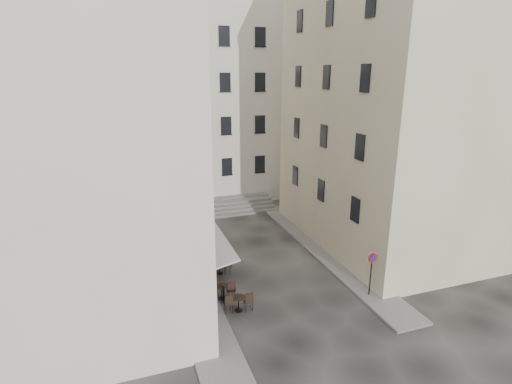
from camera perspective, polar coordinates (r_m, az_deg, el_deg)
name	(u,v)px	position (r m, az deg, el deg)	size (l,w,h in m)	color
ground	(276,283)	(22.88, 2.85, -12.87)	(90.00, 90.00, 0.00)	black
sidewalk_left	(184,263)	(25.26, -10.30, -9.95)	(2.00, 22.00, 0.12)	slate
sidewalk_right	(322,249)	(27.00, 9.44, -8.07)	(2.00, 18.00, 0.12)	slate
building_left	(48,94)	(21.64, -27.61, 12.29)	(12.20, 16.20, 20.60)	beige
building_right	(407,104)	(28.43, 20.83, 11.70)	(12.20, 14.20, 18.60)	#BBAC8B
building_back	(190,95)	(38.02, -9.38, 13.58)	(18.20, 10.20, 18.60)	beige
cafe_storefront	(194,256)	(21.82, -8.81, -9.04)	(1.74, 7.30, 3.50)	#451009
stone_steps	(221,207)	(33.70, -5.09, -2.16)	(9.00, 3.15, 0.80)	slate
bollard_near	(224,294)	(20.92, -4.64, -14.31)	(0.12, 0.12, 0.98)	black
bollard_mid	(209,264)	(23.91, -6.78, -10.15)	(0.12, 0.12, 0.98)	black
bollard_far	(197,241)	(27.02, -8.40, -6.92)	(0.12, 0.12, 0.98)	black
no_parking_sign	(372,266)	(21.61, 16.18, -10.07)	(0.58, 0.10, 2.53)	black
bistro_table_a	(238,302)	(20.28, -2.56, -15.44)	(1.40, 0.66, 0.98)	black
bistro_table_b	(221,291)	(21.24, -4.98, -13.88)	(1.39, 0.65, 0.98)	black
bistro_table_c	(219,267)	(23.62, -5.26, -10.56)	(1.36, 0.64, 0.95)	black
bistro_table_d	(214,262)	(24.25, -6.04, -9.90)	(1.28, 0.60, 0.90)	black
bistro_table_e	(199,252)	(25.63, -8.18, -8.43)	(1.29, 0.60, 0.90)	black
pedestrian	(223,251)	(24.53, -4.75, -8.39)	(0.66, 0.43, 1.80)	black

